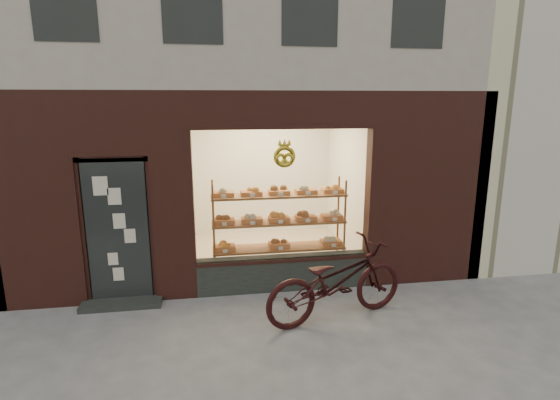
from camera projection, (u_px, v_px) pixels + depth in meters
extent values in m
plane|color=#5C5C5C|center=(275.00, 370.00, 4.91)|extent=(90.00, 90.00, 0.00)
cube|color=black|center=(283.00, 273.00, 6.96)|extent=(2.70, 0.25, 0.55)
cube|color=black|center=(118.00, 232.00, 6.34)|extent=(0.90, 0.04, 2.15)
cube|color=black|center=(122.00, 304.00, 6.42)|extent=(1.15, 0.35, 0.08)
torus|color=gold|center=(284.00, 157.00, 6.44)|extent=(0.33, 0.07, 0.33)
cube|color=brown|center=(279.00, 275.00, 7.42)|extent=(2.20, 0.45, 0.04)
cube|color=brown|center=(279.00, 248.00, 7.31)|extent=(2.20, 0.45, 0.03)
cube|color=brown|center=(279.00, 222.00, 7.21)|extent=(2.20, 0.45, 0.04)
cube|color=brown|center=(279.00, 195.00, 7.11)|extent=(2.20, 0.45, 0.04)
cylinder|color=brown|center=(214.00, 237.00, 6.89)|extent=(0.04, 0.04, 1.70)
cylinder|color=brown|center=(344.00, 231.00, 7.22)|extent=(0.04, 0.04, 1.70)
cylinder|color=brown|center=(214.00, 230.00, 7.27)|extent=(0.04, 0.04, 1.70)
cylinder|color=brown|center=(338.00, 224.00, 7.60)|extent=(0.04, 0.04, 1.70)
cube|color=#AF602E|center=(225.00, 247.00, 7.16)|extent=(0.34, 0.24, 0.07)
sphere|color=#C97628|center=(225.00, 243.00, 7.14)|extent=(0.11, 0.11, 0.11)
cube|color=beige|center=(225.00, 251.00, 6.98)|extent=(0.07, 0.01, 0.05)
cube|color=#AF602E|center=(279.00, 245.00, 7.30)|extent=(0.34, 0.24, 0.07)
sphere|color=brown|center=(279.00, 240.00, 7.28)|extent=(0.11, 0.11, 0.11)
cube|color=beige|center=(281.00, 248.00, 7.12)|extent=(0.07, 0.01, 0.05)
cube|color=#AF602E|center=(331.00, 242.00, 7.44)|extent=(0.34, 0.24, 0.07)
sphere|color=tan|center=(331.00, 237.00, 7.42)|extent=(0.11, 0.11, 0.11)
cube|color=beige|center=(334.00, 245.00, 7.26)|extent=(0.08, 0.01, 0.05)
cube|color=#AF602E|center=(224.00, 221.00, 7.06)|extent=(0.34, 0.24, 0.07)
sphere|color=brown|center=(224.00, 216.00, 7.04)|extent=(0.11, 0.11, 0.11)
cube|color=beige|center=(224.00, 224.00, 6.88)|extent=(0.07, 0.01, 0.06)
cube|color=#AF602E|center=(252.00, 220.00, 7.13)|extent=(0.34, 0.24, 0.07)
sphere|color=tan|center=(252.00, 215.00, 7.11)|extent=(0.11, 0.11, 0.11)
cube|color=beige|center=(253.00, 223.00, 6.95)|extent=(0.07, 0.01, 0.06)
cube|color=#AF602E|center=(279.00, 219.00, 7.20)|extent=(0.34, 0.24, 0.07)
sphere|color=#C97628|center=(279.00, 214.00, 7.18)|extent=(0.11, 0.11, 0.11)
cube|color=beige|center=(281.00, 222.00, 7.02)|extent=(0.07, 0.01, 0.06)
cube|color=#AF602E|center=(306.00, 218.00, 7.27)|extent=(0.34, 0.24, 0.07)
sphere|color=brown|center=(306.00, 213.00, 7.25)|extent=(0.11, 0.11, 0.11)
cube|color=beige|center=(308.00, 221.00, 7.09)|extent=(0.07, 0.01, 0.06)
cube|color=#AF602E|center=(332.00, 216.00, 7.34)|extent=(0.34, 0.24, 0.07)
sphere|color=tan|center=(332.00, 212.00, 7.32)|extent=(0.11, 0.11, 0.11)
cube|color=beige|center=(335.00, 219.00, 7.16)|extent=(0.08, 0.01, 0.06)
cube|color=#AF602E|center=(223.00, 194.00, 6.96)|extent=(0.34, 0.24, 0.07)
sphere|color=tan|center=(223.00, 189.00, 6.94)|extent=(0.11, 0.11, 0.11)
cube|color=beige|center=(224.00, 196.00, 6.78)|extent=(0.07, 0.01, 0.06)
cube|color=#AF602E|center=(251.00, 193.00, 7.03)|extent=(0.34, 0.24, 0.07)
sphere|color=#C97628|center=(251.00, 188.00, 7.01)|extent=(0.11, 0.11, 0.11)
cube|color=beige|center=(252.00, 195.00, 6.85)|extent=(0.07, 0.01, 0.06)
cube|color=#AF602E|center=(279.00, 192.00, 7.10)|extent=(0.34, 0.24, 0.07)
sphere|color=brown|center=(279.00, 187.00, 7.08)|extent=(0.11, 0.11, 0.11)
cube|color=beige|center=(281.00, 194.00, 6.92)|extent=(0.07, 0.01, 0.06)
cube|color=#AF602E|center=(306.00, 191.00, 7.16)|extent=(0.34, 0.24, 0.07)
sphere|color=tan|center=(306.00, 186.00, 7.15)|extent=(0.11, 0.11, 0.11)
cube|color=beige|center=(308.00, 194.00, 6.99)|extent=(0.07, 0.01, 0.06)
cube|color=#AF602E|center=(332.00, 190.00, 7.23)|extent=(0.34, 0.24, 0.07)
sphere|color=#C97628|center=(333.00, 185.00, 7.22)|extent=(0.11, 0.11, 0.11)
cube|color=beige|center=(336.00, 193.00, 7.06)|extent=(0.08, 0.01, 0.06)
imported|color=black|center=(336.00, 281.00, 5.96)|extent=(2.21, 1.26, 1.10)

